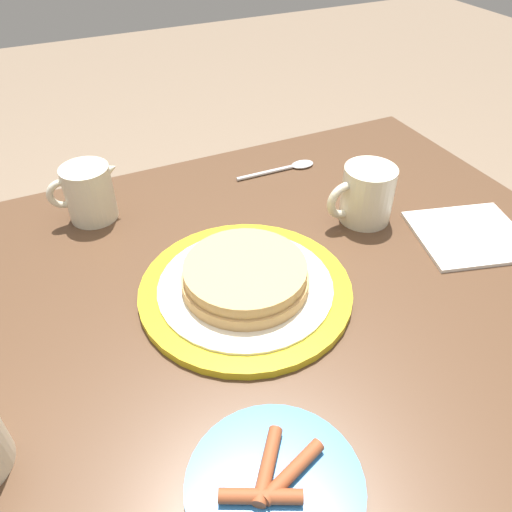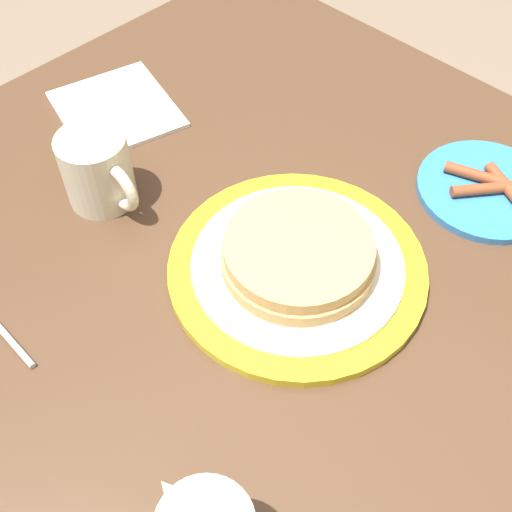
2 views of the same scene
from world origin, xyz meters
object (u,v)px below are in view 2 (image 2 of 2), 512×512
side_plate_bacon (487,189)px  pancake_plate (298,261)px  napkin (114,111)px  coffee_mug (98,170)px

side_plate_bacon → pancake_plate: bearing=-108.3°
pancake_plate → napkin: bearing=175.7°
napkin → pancake_plate: bearing=-4.3°
coffee_mug → pancake_plate: bearing=18.2°
coffee_mug → napkin: (-0.12, 0.11, -0.04)m
pancake_plate → side_plate_bacon: size_ratio=1.68×
side_plate_bacon → coffee_mug: bearing=-134.4°
side_plate_bacon → napkin: size_ratio=0.87×
side_plate_bacon → napkin: 0.51m
coffee_mug → napkin: bearing=138.8°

